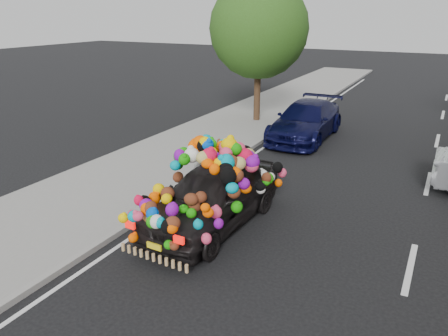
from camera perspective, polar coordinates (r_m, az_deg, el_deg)
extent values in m
plane|color=black|center=(10.18, 2.51, -7.84)|extent=(100.00, 100.00, 0.00)
cube|color=gray|center=(12.41, -15.79, -3.04)|extent=(4.00, 60.00, 0.12)
cube|color=gray|center=(11.24, -8.43, -4.89)|extent=(0.15, 60.00, 0.13)
cylinder|color=#332114|center=(19.53, 4.36, 9.88)|extent=(0.28, 0.28, 2.73)
sphere|color=#274512|center=(19.25, 4.57, 17.72)|extent=(4.20, 4.20, 4.20)
imported|color=black|center=(10.05, -1.42, -3.61)|extent=(1.91, 4.35, 1.46)
cube|color=red|center=(8.80, -12.15, -7.30)|extent=(0.22, 0.07, 0.14)
cube|color=red|center=(8.13, -5.91, -9.32)|extent=(0.22, 0.07, 0.14)
cube|color=yellow|center=(8.59, -9.10, -10.08)|extent=(0.34, 0.06, 0.12)
imported|color=black|center=(17.33, 10.64, 6.09)|extent=(1.99, 4.86, 1.41)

